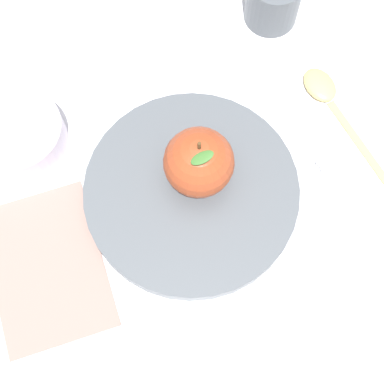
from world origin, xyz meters
The scene contains 7 objects.
ground_plane centered at (0.00, 0.00, 0.00)m, with size 2.40×2.40×0.00m, color silver.
dinner_plate centered at (0.00, -0.01, 0.01)m, with size 0.24×0.24×0.02m.
apple centered at (-0.01, 0.00, 0.06)m, with size 0.07×0.07×0.09m.
side_bowl centered at (-0.10, -0.19, 0.02)m, with size 0.10×0.10×0.04m.
knife centered at (-0.02, 0.14, 0.00)m, with size 0.21×0.08×0.01m.
spoon centered at (-0.09, 0.17, 0.01)m, with size 0.18×0.08×0.01m.
linen_napkin centered at (0.05, -0.18, 0.00)m, with size 0.12×0.17×0.00m, color gray.
Camera 1 is at (0.21, -0.05, 0.61)m, focal length 54.10 mm.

